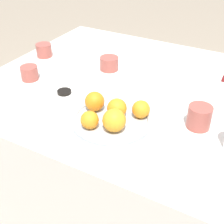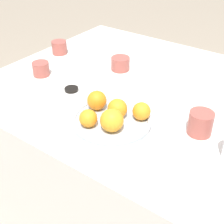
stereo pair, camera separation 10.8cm
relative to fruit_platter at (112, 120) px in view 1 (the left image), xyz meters
The scene contains 13 objects.
ground_plane 0.84m from the fruit_platter, 90.39° to the left, with size 12.00×12.00×0.00m, color gray.
table 0.50m from the fruit_platter, 90.39° to the left, with size 1.38×1.08×0.77m.
fruit_platter is the anchor object (origin of this frame).
orange_0 0.05m from the fruit_platter, 72.05° to the left, with size 0.07×0.07×0.07m.
orange_1 0.08m from the fruit_platter, 54.62° to the right, with size 0.08×0.08×0.08m.
orange_2 0.10m from the fruit_platter, 165.34° to the left, with size 0.07×0.07×0.07m.
orange_3 0.10m from the fruit_platter, 117.54° to the right, with size 0.06×0.06×0.06m.
orange_4 0.11m from the fruit_platter, 36.74° to the left, with size 0.06×0.06×0.06m.
cup_0 0.50m from the fruit_platter, 166.17° to the left, with size 0.08×0.08×0.06m.
cup_1 0.44m from the fruit_platter, 120.69° to the left, with size 0.09×0.09×0.06m.
cup_2 0.30m from the fruit_platter, 25.58° to the left, with size 0.08×0.08×0.08m.
cup_3 0.68m from the fruit_platter, 149.39° to the left, with size 0.08×0.08×0.07m.
soy_dish 0.29m from the fruit_platter, 161.50° to the left, with size 0.06×0.06×0.01m.
Camera 1 is at (0.44, -1.08, 1.43)m, focal length 50.00 mm.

